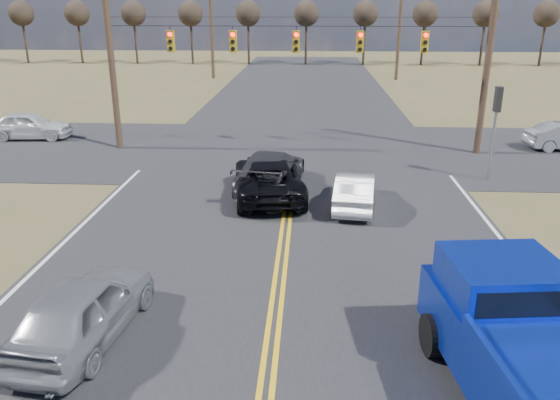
# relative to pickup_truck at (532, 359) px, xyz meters

# --- Properties ---
(ground) EXTENTS (160.00, 160.00, 0.00)m
(ground) POSITION_rel_pickup_truck_xyz_m (-4.69, 0.53, -1.15)
(ground) COLOR brown
(ground) RESTS_ON ground
(road_main) EXTENTS (14.00, 120.00, 0.02)m
(road_main) POSITION_rel_pickup_truck_xyz_m (-4.69, 10.53, -1.15)
(road_main) COLOR #28282B
(road_main) RESTS_ON ground
(road_cross) EXTENTS (120.00, 12.00, 0.02)m
(road_cross) POSITION_rel_pickup_truck_xyz_m (-4.69, 18.53, -1.15)
(road_cross) COLOR #28282B
(road_cross) RESTS_ON ground
(signal_gantry) EXTENTS (19.60, 4.83, 10.00)m
(signal_gantry) POSITION_rel_pickup_truck_xyz_m (-4.19, 18.32, 3.92)
(signal_gantry) COLOR #473323
(signal_gantry) RESTS_ON ground
(utility_poles) EXTENTS (19.60, 58.32, 10.00)m
(utility_poles) POSITION_rel_pickup_truck_xyz_m (-4.69, 17.53, 4.08)
(utility_poles) COLOR #473323
(utility_poles) RESTS_ON ground
(treeline) EXTENTS (87.00, 117.80, 7.40)m
(treeline) POSITION_rel_pickup_truck_xyz_m (-4.69, 27.49, 4.56)
(treeline) COLOR #33261C
(treeline) RESTS_ON ground
(pickup_truck) EXTENTS (3.07, 6.51, 2.36)m
(pickup_truck) POSITION_rel_pickup_truck_xyz_m (0.00, 0.00, 0.00)
(pickup_truck) COLOR black
(pickup_truck) RESTS_ON ground
(silver_suv) EXTENTS (2.25, 4.53, 1.48)m
(silver_suv) POSITION_rel_pickup_truck_xyz_m (-8.78, 1.83, -0.40)
(silver_suv) COLOR gray
(silver_suv) RESTS_ON ground
(black_suv) EXTENTS (3.20, 5.67, 1.49)m
(black_suv) POSITION_rel_pickup_truck_xyz_m (-5.49, 11.52, -0.40)
(black_suv) COLOR black
(black_suv) RESTS_ON ground
(white_car_queue) EXTENTS (1.80, 4.00, 1.27)m
(white_car_queue) POSITION_rel_pickup_truck_xyz_m (-2.29, 10.53, -0.51)
(white_car_queue) COLOR silver
(white_car_queue) RESTS_ON ground
(dgrey_car_queue) EXTENTS (2.82, 5.53, 1.54)m
(dgrey_car_queue) POSITION_rel_pickup_truck_xyz_m (-5.49, 12.43, -0.38)
(dgrey_car_queue) COLOR #37363B
(dgrey_car_queue) RESTS_ON ground
(cross_car_west) EXTENTS (2.11, 4.50, 1.49)m
(cross_car_west) POSITION_rel_pickup_truck_xyz_m (-19.24, 20.26, -0.40)
(cross_car_west) COLOR silver
(cross_car_west) RESTS_ON ground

